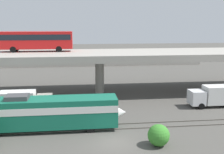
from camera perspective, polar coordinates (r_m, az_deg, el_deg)
The scene contains 18 objects.
ground_plane at distance 28.55m, azimuth 0.45°, elevation -13.39°, with size 260.00×260.00×0.00m, color #4C4944.
rail_strip_near at distance 31.47m, azimuth -0.29°, elevation -10.86°, with size 110.00×0.12×0.12m, color #59544C.
rail_strip_far at distance 32.90m, azimuth -0.60°, elevation -9.84°, with size 110.00×0.12×0.12m, color #59544C.
train_locomotive at distance 31.47m, azimuth -12.53°, elevation -7.00°, with size 17.43×3.04×4.18m.
highway_overpass at distance 46.19m, azimuth -2.63°, elevation 4.37°, with size 96.00×11.55×7.04m.
transit_bus_on_overpass at distance 48.54m, azimuth -15.46°, elevation 7.56°, with size 12.00×2.68×3.40m.
service_truck_west at distance 41.97m, azimuth 20.52°, elevation -3.63°, with size 6.80×2.46×3.04m.
service_truck_east at distance 38.16m, azimuth -17.85°, elevation -4.91°, with size 6.80×2.46×3.04m.
pier_parking_lot at distance 81.59m, azimuth -4.36°, elevation 3.32°, with size 62.08×12.32×1.32m, color #9E998E.
parked_car_0 at distance 86.08m, azimuth 9.87°, elevation 4.56°, with size 4.23×1.85×1.50m.
parked_car_1 at distance 83.57m, azimuth -21.60°, elevation 3.74°, with size 4.37×1.83×1.50m.
parked_car_2 at distance 84.04m, azimuth -14.22°, elevation 4.23°, with size 4.29×1.91×1.50m.
parked_car_3 at distance 83.36m, azimuth 4.05°, elevation 4.49°, with size 4.30×1.91×1.50m.
parked_car_4 at distance 78.76m, azimuth -4.65°, elevation 4.08°, with size 4.24×1.91×1.50m.
parked_car_5 at distance 78.62m, azimuth -8.28°, elevation 3.99°, with size 4.59×1.88×1.50m.
parked_car_6 at distance 84.42m, azimuth -4.26°, elevation 4.57°, with size 4.61×1.89×1.50m.
harbor_water at distance 104.47m, azimuth -4.89°, elevation 4.70°, with size 140.00×36.00×0.01m, color navy.
shrub_right at distance 27.72m, azimuth 9.70°, elevation -11.89°, with size 2.17×2.17×2.17m, color #38852C.
Camera 1 is at (-3.24, -25.74, 11.92)m, focal length 43.81 mm.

